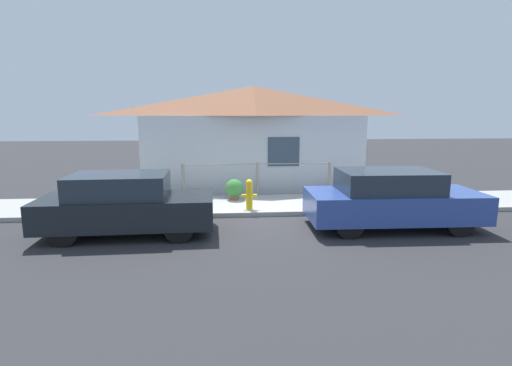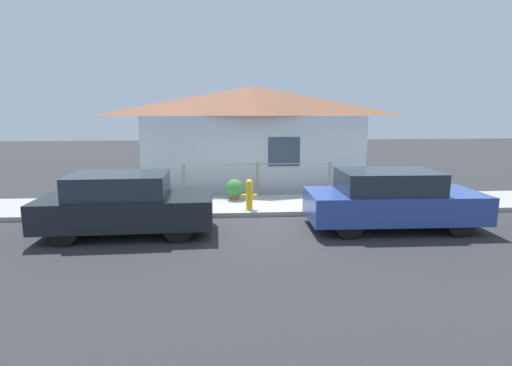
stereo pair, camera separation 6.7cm
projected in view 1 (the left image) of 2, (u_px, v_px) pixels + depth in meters
ground_plane at (264, 217)px, 11.01m from camera, size 60.00×60.00×0.00m
sidewalk at (260, 205)px, 12.16m from camera, size 24.00×2.36×0.13m
house at (253, 107)px, 14.37m from camera, size 8.22×2.23×3.77m
fence at (257, 177)px, 13.05m from camera, size 4.90×0.10×1.11m
car_left at (126, 205)px, 9.32m from camera, size 4.01×1.76×1.45m
car_right at (392, 199)px, 9.85m from camera, size 4.25×1.85×1.45m
fire_hydrant at (249, 194)px, 11.26m from camera, size 0.44×0.20×0.86m
potted_plant_near_hydrant at (234, 189)px, 12.52m from camera, size 0.56×0.56×0.65m
potted_plant_by_fence at (140, 190)px, 12.68m from camera, size 0.40×0.40×0.54m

